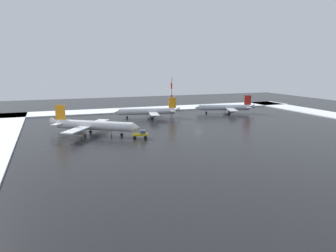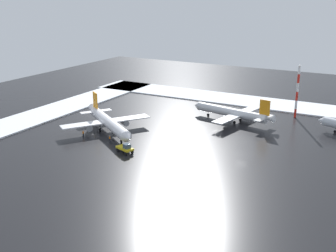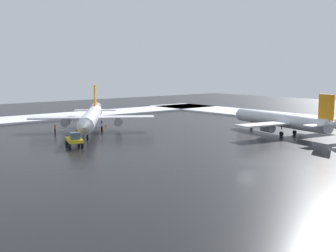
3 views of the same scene
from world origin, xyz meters
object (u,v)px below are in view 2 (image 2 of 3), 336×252
traffic_cone_near_nose (108,123)px  traffic_cone_mid_line (114,129)px  airplane_parked_portside (108,122)px  airplane_foreground_jet (233,113)px  ground_crew_near_tug (110,138)px  pushback_tug (125,148)px  antenna_mast (297,92)px  ground_crew_mid_apron (83,133)px

traffic_cone_near_nose → traffic_cone_mid_line: (-5.06, 3.92, 0.00)m
traffic_cone_near_nose → traffic_cone_mid_line: 6.40m
airplane_parked_portside → airplane_foreground_jet: size_ratio=0.96×
airplane_foreground_jet → traffic_cone_near_nose: airplane_foreground_jet is taller
ground_crew_near_tug → traffic_cone_mid_line: bearing=14.2°
pushback_tug → traffic_cone_mid_line: pushback_tug is taller
ground_crew_near_tug → antenna_mast: 59.77m
pushback_tug → ground_crew_mid_apron: pushback_tug is taller
ground_crew_mid_apron → traffic_cone_mid_line: (-3.88, -8.69, -0.70)m
airplane_foreground_jet → antenna_mast: antenna_mast is taller
airplane_parked_portside → ground_crew_near_tug: bearing=-17.0°
antenna_mast → traffic_cone_mid_line: 57.03m
airplane_parked_portside → airplane_foreground_jet: airplane_parked_portside is taller
traffic_cone_near_nose → ground_crew_near_tug: bearing=128.5°
airplane_foreground_jet → traffic_cone_mid_line: bearing=52.9°
airplane_foreground_jet → ground_crew_mid_apron: (30.59, 32.66, -1.77)m
traffic_cone_near_nose → ground_crew_mid_apron: bearing=95.3°
ground_crew_mid_apron → airplane_parked_portside: bearing=133.7°
airplane_foreground_jet → pushback_tug: (13.65, 37.31, -1.46)m
pushback_tug → airplane_foreground_jet: bearing=88.7°
ground_crew_near_tug → traffic_cone_near_nose: 16.18m
airplane_parked_portside → antenna_mast: 58.38m
pushback_tug → traffic_cone_near_nose: pushback_tug is taller
airplane_foreground_jet → pushback_tug: airplane_foreground_jet is taller
ground_crew_near_tug → traffic_cone_near_nose: bearing=22.9°
pushback_tug → antenna_mast: antenna_mast is taller
traffic_cone_near_nose → pushback_tug: bearing=136.4°
airplane_parked_portside → traffic_cone_mid_line: size_ratio=48.61×
pushback_tug → traffic_cone_mid_line: 18.69m
traffic_cone_mid_line → pushback_tug: bearing=134.4°
ground_crew_near_tug → antenna_mast: bearing=-54.6°
ground_crew_near_tug → antenna_mast: (-37.28, -46.15, 7.24)m
airplane_parked_portside → traffic_cone_mid_line: bearing=128.9°
airplane_parked_portside → traffic_cone_near_nose: 8.89m
airplane_foreground_jet → ground_crew_mid_apron: airplane_foreground_jet is taller
ground_crew_mid_apron → ground_crew_near_tug: bearing=77.8°
airplane_foreground_jet → ground_crew_near_tug: (21.70, 32.69, -1.77)m
airplane_parked_portside → antenna_mast: antenna_mast is taller
pushback_tug → antenna_mast: (-29.24, -50.76, 6.93)m
airplane_parked_portside → ground_crew_near_tug: (-4.80, 6.03, -2.04)m
pushback_tug → ground_crew_near_tug: pushback_tug is taller
traffic_cone_near_nose → traffic_cone_mid_line: size_ratio=1.00×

